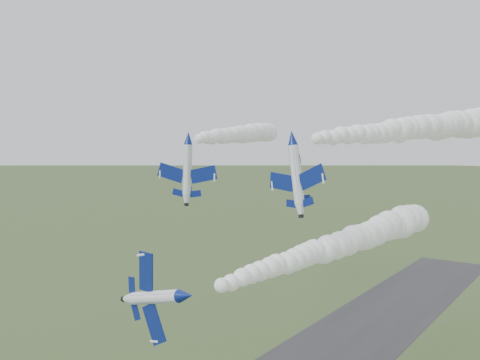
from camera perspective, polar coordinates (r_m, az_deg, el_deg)
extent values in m
cylinder|color=white|center=(60.50, -5.81, -12.18)|extent=(2.93, 8.78, 1.85)
cone|color=navy|center=(57.16, -9.97, -13.21)|extent=(2.12, 2.47, 1.85)
cone|color=white|center=(63.97, -2.26, -11.26)|extent=(2.07, 2.07, 1.85)
cylinder|color=black|center=(64.68, -1.62, -11.08)|extent=(1.01, 0.73, 0.94)
ellipsoid|color=black|center=(58.65, -7.08, -12.59)|extent=(1.60, 3.09, 1.23)
cube|color=navy|center=(60.88, -5.79, -9.20)|extent=(1.51, 2.59, 4.63)
cube|color=navy|center=(61.56, -4.85, -14.85)|extent=(1.51, 2.59, 4.63)
cube|color=navy|center=(63.19, -3.11, -9.96)|extent=(0.70, 1.19, 2.02)
cube|color=navy|center=(63.54, -2.61, -12.87)|extent=(0.70, 1.19, 2.02)
cube|color=navy|center=(62.21, -2.16, -11.41)|extent=(2.42, 1.91, 0.63)
cylinder|color=white|center=(88.76, -5.54, 4.47)|extent=(4.13, 8.12, 1.50)
cone|color=navy|center=(84.01, -6.78, 4.48)|extent=(2.12, 2.50, 1.50)
cone|color=white|center=(93.37, -4.47, 4.46)|extent=(1.99, 2.14, 1.50)
cylinder|color=black|center=(94.28, -4.28, 4.46)|extent=(0.91, 0.80, 0.76)
ellipsoid|color=black|center=(86.82, -6.02, 4.83)|extent=(1.87, 2.95, 1.00)
cube|color=navy|center=(90.54, -7.09, 4.43)|extent=(4.95, 3.67, 0.29)
cube|color=navy|center=(88.51, -3.61, 4.32)|extent=(4.95, 3.67, 0.29)
cube|color=navy|center=(93.09, -5.55, 4.49)|extent=(2.17, 1.65, 0.17)
cube|color=navy|center=(92.05, -3.75, 4.44)|extent=(2.17, 1.65, 0.17)
cube|color=navy|center=(92.34, -4.68, 5.24)|extent=(0.70, 1.52, 2.12)
cylinder|color=white|center=(76.84, 5.59, 4.49)|extent=(3.56, 8.40, 1.69)
cone|color=navy|center=(73.10, 2.81, 4.52)|extent=(2.15, 2.49, 1.69)
cone|color=white|center=(80.58, 8.00, 4.45)|extent=(2.05, 2.11, 1.69)
cylinder|color=black|center=(81.33, 8.45, 4.44)|extent=(0.97, 0.77, 0.86)
ellipsoid|color=black|center=(75.36, 4.44, 4.92)|extent=(1.75, 3.01, 1.13)
cube|color=navy|center=(79.38, 4.44, 4.03)|extent=(4.90, 3.33, 0.87)
cube|color=navy|center=(75.48, 7.63, 4.73)|extent=(4.90, 3.33, 0.87)
cube|color=navy|center=(80.93, 6.76, 4.28)|extent=(2.15, 1.50, 0.42)
cube|color=navy|center=(78.91, 8.45, 4.64)|extent=(2.15, 1.50, 0.42)
cube|color=navy|center=(79.89, 7.38, 5.36)|extent=(0.82, 1.63, 2.15)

